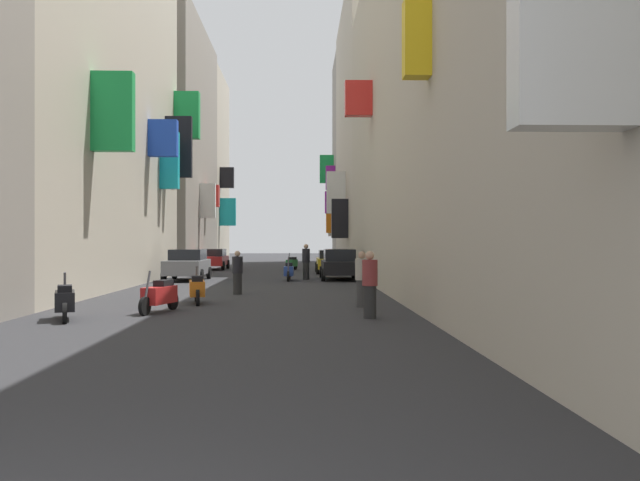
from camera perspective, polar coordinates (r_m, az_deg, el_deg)
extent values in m
plane|color=#2D2D30|center=(33.46, -5.05, -3.31)|extent=(140.00, 140.00, 0.00)
cube|color=#BCB29E|center=(29.99, -21.94, 16.28)|extent=(6.00, 19.47, 20.67)
cube|color=green|center=(37.30, -11.55, 10.67)|extent=(1.36, 0.63, 2.57)
cube|color=#19B2BF|center=(33.38, -13.02, 6.84)|extent=(0.90, 0.51, 2.82)
cube|color=black|center=(34.62, -12.25, 7.99)|extent=(1.35, 0.39, 3.14)
cube|color=blue|center=(31.04, -13.55, 8.68)|extent=(1.31, 0.48, 1.68)
cube|color=green|center=(23.25, -17.65, 10.68)|extent=(1.38, 0.44, 2.65)
cube|color=gray|center=(48.36, -13.68, 7.95)|extent=(6.00, 14.70, 17.28)
cube|color=red|center=(48.26, -9.39, 3.86)|extent=(0.99, 0.60, 1.59)
cube|color=white|center=(45.53, -9.80, 3.44)|extent=(1.08, 0.41, 2.38)
cube|color=#BCB29E|center=(59.96, -11.28, 6.13)|extent=(6.00, 9.17, 16.73)
cube|color=#19B2BF|center=(56.27, -8.07, 2.49)|extent=(1.38, 0.37, 2.35)
cube|color=black|center=(56.72, -8.14, 5.46)|extent=(1.19, 0.51, 1.76)
cube|color=#BCB29E|center=(22.45, 14.36, 13.75)|extent=(6.00, 35.21, 14.51)
cube|color=red|center=(28.46, 3.38, 12.26)|extent=(1.16, 0.55, 1.48)
cube|color=yellow|center=(16.10, 8.45, 17.03)|extent=(0.63, 0.51, 1.80)
cube|color=#BCB29E|center=(48.45, 5.58, 9.09)|extent=(6.00, 17.79, 19.21)
cube|color=purple|center=(54.81, 0.97, 3.36)|extent=(1.04, 0.45, 1.84)
cube|color=black|center=(41.99, 1.74, 1.93)|extent=(1.07, 0.59, 2.52)
cube|color=yellow|center=(46.79, 1.56, 2.15)|extent=(0.80, 0.48, 2.49)
cube|color=white|center=(44.67, 1.41, 4.21)|extent=(1.28, 0.49, 2.87)
cube|color=gray|center=(60.60, 4.10, 6.93)|extent=(6.00, 7.01, 18.56)
cube|color=orange|center=(57.16, 0.96, 2.12)|extent=(0.84, 0.48, 2.90)
cube|color=green|center=(58.07, 1.04, 2.93)|extent=(0.61, 0.45, 1.61)
cube|color=green|center=(61.24, 0.59, 6.26)|extent=(1.29, 0.59, 2.59)
cube|color=white|center=(57.39, 1.05, 1.32)|extent=(0.65, 0.43, 1.88)
cube|color=purple|center=(58.20, 0.92, 5.50)|extent=(0.85, 0.58, 2.12)
cube|color=#B21E1E|center=(44.26, -9.41, -1.75)|extent=(1.80, 4.13, 0.59)
cube|color=black|center=(44.45, -9.38, -1.05)|extent=(1.58, 2.31, 0.49)
cylinder|color=black|center=(42.80, -8.47, -2.20)|extent=(0.18, 0.60, 0.60)
cylinder|color=black|center=(43.06, -10.84, -2.19)|extent=(0.18, 0.60, 0.60)
cylinder|color=black|center=(45.51, -8.06, -2.08)|extent=(0.18, 0.60, 0.60)
cylinder|color=black|center=(45.74, -10.30, -2.06)|extent=(0.18, 0.60, 0.60)
cube|color=black|center=(32.26, 1.67, -2.34)|extent=(1.65, 4.35, 0.63)
cube|color=black|center=(32.03, 1.69, -1.28)|extent=(1.45, 2.44, 0.58)
cylinder|color=black|center=(33.67, 0.12, -2.78)|extent=(0.18, 0.60, 0.60)
cylinder|color=black|center=(33.76, 2.93, -2.77)|extent=(0.18, 0.60, 0.60)
cylinder|color=black|center=(30.81, 0.29, -3.03)|extent=(0.18, 0.60, 0.60)
cylinder|color=black|center=(30.91, 3.36, -3.02)|extent=(0.18, 0.60, 0.60)
cube|color=slate|center=(32.18, -11.53, -2.29)|extent=(1.72, 3.94, 0.69)
cube|color=black|center=(32.36, -11.47, -1.22)|extent=(1.52, 2.21, 0.51)
cylinder|color=black|center=(30.78, -10.36, -3.03)|extent=(0.18, 0.60, 0.60)
cylinder|color=black|center=(31.09, -13.51, -3.00)|extent=(0.18, 0.60, 0.60)
cylinder|color=black|center=(33.35, -9.68, -2.81)|extent=(0.18, 0.60, 0.60)
cylinder|color=black|center=(33.63, -12.60, -2.78)|extent=(0.18, 0.60, 0.60)
cube|color=gold|center=(38.79, 1.07, -1.99)|extent=(1.78, 4.20, 0.58)
cube|color=black|center=(38.56, 1.08, -1.21)|extent=(1.57, 2.35, 0.49)
cylinder|color=black|center=(40.15, -0.30, -2.34)|extent=(0.18, 0.60, 0.60)
cylinder|color=black|center=(40.23, 2.24, -2.34)|extent=(0.18, 0.60, 0.60)
cylinder|color=black|center=(37.38, -0.20, -2.51)|extent=(0.18, 0.60, 0.60)
cylinder|color=black|center=(37.47, 2.53, -2.51)|extent=(0.18, 0.60, 0.60)
cube|color=#287F3D|center=(42.83, -2.48, -1.98)|extent=(0.78, 1.12, 0.45)
cube|color=black|center=(43.00, -2.39, -1.57)|extent=(0.50, 0.64, 0.16)
cylinder|color=#4C4C51|center=(42.35, -2.74, -1.56)|extent=(0.15, 0.28, 0.68)
cylinder|color=black|center=(42.25, -2.81, -2.31)|extent=(0.27, 0.48, 0.48)
cylinder|color=black|center=(43.44, -2.16, -2.25)|extent=(0.27, 0.48, 0.48)
cube|color=black|center=(16.85, -21.42, -4.92)|extent=(0.81, 1.26, 0.45)
cube|color=black|center=(16.60, -21.42, -3.94)|extent=(0.49, 0.64, 0.16)
cylinder|color=#4C4C51|center=(17.41, -21.42, -3.69)|extent=(0.15, 0.28, 0.68)
cylinder|color=black|center=(17.60, -21.42, -5.45)|extent=(0.26, 0.49, 0.48)
cylinder|color=black|center=(16.13, -21.42, -5.94)|extent=(0.26, 0.49, 0.48)
cube|color=orange|center=(20.17, -10.71, -4.13)|extent=(0.66, 1.27, 0.45)
cube|color=black|center=(19.92, -10.69, -3.30)|extent=(0.42, 0.61, 0.16)
cylinder|color=#4C4C51|center=(20.75, -10.75, -3.11)|extent=(0.11, 0.28, 0.68)
cylinder|color=black|center=(20.94, -10.76, -4.59)|extent=(0.19, 0.49, 0.48)
cylinder|color=black|center=(19.43, -10.64, -4.94)|extent=(0.19, 0.49, 0.48)
cube|color=red|center=(17.83, -13.87, -4.66)|extent=(0.76, 1.28, 0.45)
cube|color=black|center=(18.01, -13.52, -3.64)|extent=(0.47, 0.63, 0.16)
cylinder|color=#4C4C51|center=(17.28, -14.83, -3.72)|extent=(0.13, 0.28, 0.68)
cylinder|color=black|center=(17.20, -15.08, -5.58)|extent=(0.23, 0.49, 0.48)
cylinder|color=black|center=(18.52, -12.74, -5.18)|extent=(0.23, 0.49, 0.48)
cube|color=#2D4CAD|center=(31.38, -2.74, -2.68)|extent=(0.47, 1.17, 0.45)
cube|color=black|center=(31.58, -2.72, -2.11)|extent=(0.33, 0.57, 0.16)
cylinder|color=#4C4C51|center=(30.78, -2.79, -2.12)|extent=(0.07, 0.27, 0.68)
cylinder|color=black|center=(30.66, -2.80, -3.16)|extent=(0.11, 0.48, 0.48)
cylinder|color=black|center=(32.11, -2.68, -3.02)|extent=(0.11, 0.48, 0.48)
cylinder|color=#2A2A2A|center=(32.11, -1.23, -2.69)|extent=(0.44, 0.44, 0.85)
cylinder|color=black|center=(32.09, -1.23, -1.32)|extent=(0.52, 0.52, 0.68)
sphere|color=tan|center=(32.08, -1.23, -0.51)|extent=(0.23, 0.23, 0.23)
cylinder|color=#282828|center=(23.46, -7.23, -3.77)|extent=(0.36, 0.36, 0.75)
cylinder|color=black|center=(23.43, -7.23, -2.13)|extent=(0.43, 0.43, 0.60)
sphere|color=tan|center=(23.42, -7.23, -1.15)|extent=(0.20, 0.20, 0.20)
cylinder|color=#2C2C2C|center=(16.10, 4.38, -5.38)|extent=(0.33, 0.33, 0.80)
cylinder|color=maroon|center=(16.05, 4.38, -2.83)|extent=(0.39, 0.39, 0.63)
sphere|color=tan|center=(16.03, 4.38, -1.31)|extent=(0.22, 0.22, 0.22)
cylinder|color=#3B3B3B|center=(18.79, 3.67, -4.65)|extent=(0.43, 0.43, 0.78)
cylinder|color=#B2AD9E|center=(18.75, 3.67, -2.53)|extent=(0.51, 0.51, 0.62)
sphere|color=tan|center=(18.74, 3.67, -1.27)|extent=(0.21, 0.21, 0.21)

